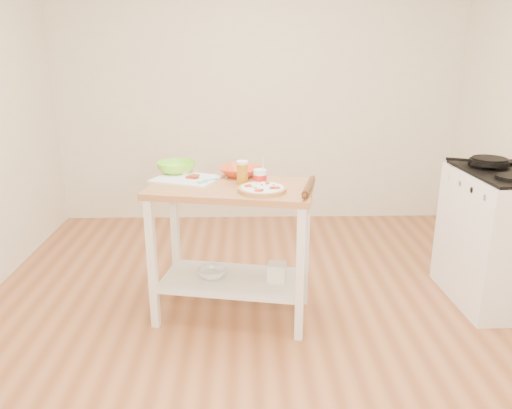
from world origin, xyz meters
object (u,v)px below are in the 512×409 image
Objects in this scene: shelf_glass_bowl at (212,273)px; cutting_board at (187,178)px; spatula at (207,181)px; shelf_bin at (277,272)px; yogurt_tub at (260,177)px; prep_island at (232,225)px; skillet at (488,162)px; pizza at (262,189)px; knife at (180,172)px; gas_stove at (506,237)px; rolling_pin at (309,187)px; beer_pint at (242,172)px; orange_bowl at (240,171)px; green_bowl at (176,168)px.

cutting_board is at bearing 141.02° from shelf_glass_bowl.
spatula reaches higher than shelf_bin.
spatula is (0.14, -0.09, 0.01)m from cutting_board.
yogurt_tub is 0.92× the size of shelf_glass_bowl.
skillet reaches higher than prep_island.
cutting_board is 0.65m from shelf_glass_bowl.
pizza is at bearing -58.08° from spatula.
knife is 1.51× the size of yogurt_tub.
rolling_pin is (-1.41, -0.28, 0.45)m from gas_stove.
cutting_board is at bearing -68.97° from knife.
rolling_pin is (0.28, 0.02, 0.01)m from pizza.
beer_pint is at bearing -34.87° from spatula.
rolling_pin is at bearing -40.28° from orange_bowl.
prep_island reaches higher than shelf_bin.
beer_pint is (-1.69, -0.27, -0.00)m from skillet.
rolling_pin is (0.47, -0.11, 0.28)m from prep_island.
green_bowl is 0.53m from beer_pint.
skillet is at bearing -2.29° from knife.
skillet is 2.22× the size of yogurt_tub.
gas_stove is 2.03m from shelf_glass_bowl.
prep_island is 3.05× the size of rolling_pin.
pizza is 1.12× the size of green_bowl.
shelf_bin is (0.67, -0.34, -0.62)m from green_bowl.
shelf_bin is (-1.46, -0.33, -0.66)m from skillet.
beer_pint is at bearing 164.77° from shelf_bin.
shelf_bin is at bearing 153.19° from rolling_pin.
gas_stove is at bearing -2.27° from orange_bowl.
orange_bowl is at bearing 48.03° from shelf_glass_bowl.
prep_island is at bearing -149.99° from beer_pint.
gas_stove is at bearing -3.78° from green_bowl.
skillet is 2.05× the size of shelf_glass_bowl.
shelf_glass_bowl is 0.43m from shelf_bin.
prep_island is 0.99× the size of gas_stove.
rolling_pin is 0.89m from shelf_glass_bowl.
orange_bowl is at bearing 132.09° from shelf_bin.
skillet is 1.54× the size of orange_bowl.
beer_pint reaches higher than shelf_bin.
green_bowl is at bearing -159.47° from skillet.
yogurt_tub is (0.48, -0.15, 0.04)m from cutting_board.
pizza is 2.53× the size of shelf_bin.
gas_stove is 2.32m from green_bowl.
rolling_pin is (0.29, -0.12, -0.03)m from yogurt_tub.
spatula is 0.28m from orange_bowl.
shelf_bin reaches higher than shelf_glass_bowl.
green_bowl is at bearing 139.41° from cutting_board.
knife is 0.92m from rolling_pin.
gas_stove reaches higher than skillet.
gas_stove is 2.80× the size of skillet.
orange_bowl reaches higher than knife.
green_bowl is 0.72× the size of rolling_pin.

